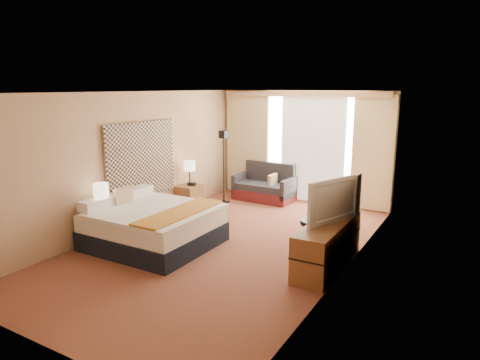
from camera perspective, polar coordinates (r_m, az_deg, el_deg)
The scene contains 21 objects.
floor at distance 7.53m, azimuth -1.92°, elevation -8.56°, with size 4.20×7.00×0.02m, color maroon.
ceiling at distance 7.04m, azimuth -2.08°, elevation 11.63°, with size 4.20×7.00×0.02m, color white.
wall_back at distance 10.27m, azimuth 8.47°, elevation 4.46°, with size 4.20×0.02×2.60m, color tan.
wall_front at distance 4.69m, azimuth -25.49°, elevation -6.12°, with size 4.20×0.02×2.60m, color tan.
wall_left at distance 8.46m, azimuth -14.15°, elevation 2.54°, with size 0.02×7.00×2.60m, color tan.
wall_right at distance 6.33m, azimuth 14.32°, elevation -0.70°, with size 0.02×7.00×2.60m, color tan.
headboard at distance 8.58m, azimuth -13.02°, elevation 2.59°, with size 0.06×1.85×1.50m, color black.
nightstand_left at distance 7.84m, azimuth -17.89°, elevation -6.20°, with size 0.45×0.52×0.55m, color brown.
nightstand_right at distance 9.60m, azimuth -6.82°, elevation -2.28°, with size 0.45×0.52×0.55m, color brown.
media_dresser at distance 6.68m, azimuth 11.63°, elevation -8.40°, with size 0.50×1.80×0.70m, color brown.
window at distance 10.15m, azimuth 9.72°, elevation 4.43°, with size 2.30×0.02×2.30m, color silver.
curtains at distance 10.15m, azimuth 8.23°, elevation 4.99°, with size 4.12×0.19×2.56m.
bed at distance 7.53m, azimuth -11.50°, elevation -6.00°, with size 1.96×1.79×0.95m.
loveseat at distance 10.35m, azimuth 3.37°, elevation -1.05°, with size 1.43×0.79×0.88m.
floor_lamp at distance 9.89m, azimuth -2.21°, elevation 3.74°, with size 0.22×0.22×1.71m.
desk_chair at distance 7.16m, azimuth 10.25°, elevation -5.88°, with size 0.52×0.52×1.07m.
lamp_left at distance 7.61m, azimuth -18.05°, elevation -1.33°, with size 0.26×0.26×0.54m.
lamp_right at distance 9.50m, azimuth -6.75°, elevation 1.82°, with size 0.25×0.25×0.54m.
tissue_box at distance 7.61m, azimuth -17.85°, elevation -4.17°, with size 0.12×0.12×0.11m, color #88A7D2.
telephone at distance 9.51m, azimuth -6.43°, elevation -0.52°, with size 0.16×0.13×0.06m, color black.
television at distance 6.60m, azimuth 11.81°, elevation -2.45°, with size 1.16×0.15×0.67m, color black.
Camera 1 is at (3.75, -5.96, 2.69)m, focal length 32.00 mm.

